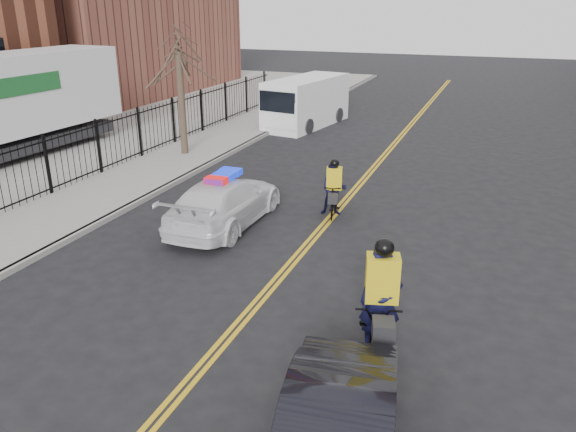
% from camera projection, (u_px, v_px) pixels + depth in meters
% --- Properties ---
extents(ground, '(120.00, 120.00, 0.00)m').
position_uv_depth(ground, '(254.00, 307.00, 11.74)').
color(ground, black).
rests_on(ground, ground).
extents(center_line_left, '(0.10, 60.00, 0.01)m').
position_uv_depth(center_line_left, '(350.00, 192.00, 18.73)').
color(center_line_left, gold).
rests_on(center_line_left, ground).
extents(center_line_right, '(0.10, 60.00, 0.01)m').
position_uv_depth(center_line_right, '(355.00, 192.00, 18.68)').
color(center_line_right, gold).
rests_on(center_line_right, ground).
extents(sidewalk, '(3.00, 60.00, 0.15)m').
position_uv_depth(sidewalk, '(160.00, 168.00, 21.19)').
color(sidewalk, gray).
rests_on(sidewalk, ground).
extents(curb, '(0.20, 60.00, 0.15)m').
position_uv_depth(curb, '(195.00, 172.00, 20.69)').
color(curb, gray).
rests_on(curb, ground).
extents(iron_fence, '(0.12, 28.00, 2.00)m').
position_uv_depth(iron_fence, '(124.00, 140.00, 21.36)').
color(iron_fence, black).
rests_on(iron_fence, ground).
extents(street_tree, '(3.20, 3.20, 4.80)m').
position_uv_depth(street_tree, '(179.00, 68.00, 21.72)').
color(street_tree, '#372920').
rests_on(street_tree, sidewalk).
extents(police_cruiser, '(1.95, 4.71, 1.52)m').
position_uv_depth(police_cruiser, '(225.00, 202.00, 15.80)').
color(police_cruiser, white).
rests_on(police_cruiser, ground).
extents(cargo_van, '(2.96, 5.95, 2.39)m').
position_uv_depth(cargo_van, '(305.00, 103.00, 28.13)').
color(cargo_van, white).
rests_on(cargo_van, ground).
extents(cyclist_near, '(1.36, 2.38, 2.21)m').
position_uv_depth(cyclist_near, '(380.00, 313.00, 10.02)').
color(cyclist_near, black).
rests_on(cyclist_near, ground).
extents(cyclist_far, '(0.88, 1.76, 1.71)m').
position_uv_depth(cyclist_far, '(334.00, 193.00, 16.54)').
color(cyclist_far, black).
rests_on(cyclist_far, ground).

